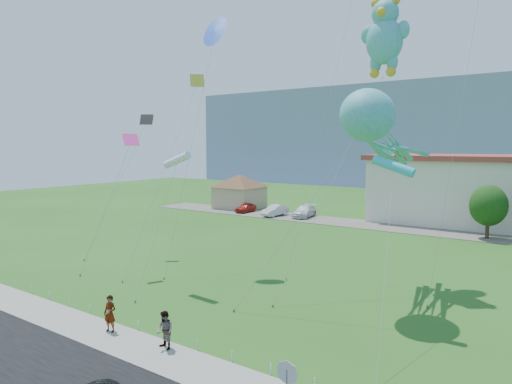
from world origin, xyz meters
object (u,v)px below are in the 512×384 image
(pedestrian_left, at_px, (110,314))
(octopus_kite, at_px, (374,128))
(parked_car_white, at_px, (304,211))
(pavilion, at_px, (240,188))
(parked_car_silver, at_px, (275,210))
(parked_car_red, at_px, (246,208))
(stop_sign, at_px, (287,379))
(teddy_bear_kite, at_px, (385,35))
(pedestrian_right, at_px, (165,330))

(pedestrian_left, distance_m, octopus_kite, 17.73)
(parked_car_white, distance_m, octopus_kite, 33.36)
(pavilion, bearing_deg, parked_car_silver, -22.84)
(pedestrian_left, distance_m, parked_car_red, 41.74)
(pavilion, distance_m, pedestrian_left, 46.09)
(stop_sign, distance_m, teddy_bear_kite, 24.54)
(pedestrian_right, relative_size, parked_car_white, 0.34)
(parked_car_white, xyz_separation_m, octopus_kite, (18.73, -25.91, 9.55))
(pedestrian_left, xyz_separation_m, octopus_kite, (8.81, 12.23, 9.34))
(octopus_kite, bearing_deg, parked_car_white, 125.86)
(pavilion, distance_m, parked_car_white, 12.64)
(octopus_kite, relative_size, teddy_bear_kite, 0.65)
(parked_car_silver, height_order, teddy_bear_kite, teddy_bear_kite)
(parked_car_silver, height_order, octopus_kite, octopus_kite)
(pavilion, relative_size, teddy_bear_kite, 0.48)
(pavilion, height_order, parked_car_silver, pavilion)
(parked_car_white, height_order, octopus_kite, octopus_kite)
(pedestrian_right, distance_m, parked_car_white, 40.34)
(pavilion, height_order, pedestrian_left, pavilion)
(parked_car_red, xyz_separation_m, parked_car_white, (8.85, 0.85, 0.10))
(pavilion, height_order, stop_sign, pavilion)
(pavilion, xyz_separation_m, pedestrian_left, (22.17, -40.37, -2.00))
(teddy_bear_kite, bearing_deg, pedestrian_left, -113.45)
(stop_sign, relative_size, pedestrian_right, 1.43)
(stop_sign, bearing_deg, parked_car_white, 118.00)
(parked_car_silver, distance_m, octopus_kite, 34.56)
(pedestrian_left, distance_m, parked_car_white, 39.41)
(stop_sign, height_order, parked_car_red, stop_sign)
(pedestrian_right, relative_size, parked_car_silver, 0.40)
(pedestrian_right, bearing_deg, parked_car_silver, 125.69)
(parked_car_red, height_order, teddy_bear_kite, teddy_bear_kite)
(parked_car_silver, bearing_deg, pedestrian_right, -58.45)
(pedestrian_left, bearing_deg, octopus_kite, 39.77)
(pedestrian_left, height_order, teddy_bear_kite, teddy_bear_kite)
(pedestrian_left, relative_size, pedestrian_right, 1.05)
(parked_car_white, bearing_deg, octopus_kite, -63.37)
(pedestrian_left, xyz_separation_m, parked_car_red, (-18.77, 37.28, -0.32))
(parked_car_red, bearing_deg, parked_car_silver, -8.30)
(pavilion, relative_size, octopus_kite, 0.73)
(parked_car_red, bearing_deg, stop_sign, -54.87)
(pavilion, height_order, teddy_bear_kite, teddy_bear_kite)
(pedestrian_left, distance_m, parked_car_silver, 39.18)
(parked_car_red, distance_m, parked_car_silver, 5.22)
(pedestrian_right, distance_m, octopus_kite, 16.12)
(parked_car_white, bearing_deg, pavilion, 160.47)
(pedestrian_left, distance_m, pedestrian_right, 3.70)
(parked_car_red, height_order, parked_car_silver, parked_car_silver)
(parked_car_silver, distance_m, parked_car_white, 3.92)
(parked_car_white, height_order, teddy_bear_kite, teddy_bear_kite)
(stop_sign, relative_size, octopus_kite, 0.20)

